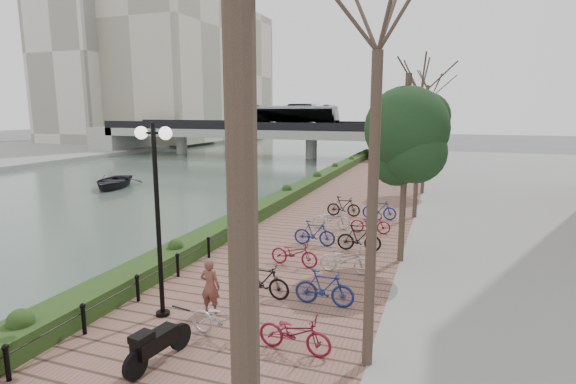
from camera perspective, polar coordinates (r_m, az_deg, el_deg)
The scene contains 13 objects.
ground at distance 12.90m, azimuth -32.16°, elevation -18.01°, with size 220.00×220.00×0.00m, color #59595B.
river_water at distance 40.43m, azimuth -17.79°, elevation 1.67°, with size 30.00×130.00×0.02m, color #4C6055.
promenade at distance 25.47m, azimuth 6.93°, elevation -2.26°, with size 8.00×75.00×0.50m, color brown.
hedge at distance 28.60m, azimuth 1.40°, elevation 0.33°, with size 1.10×56.00×0.60m, color #1C3814.
chain_fence at distance 12.82m, azimuth -21.34°, elevation -13.06°, with size 0.10×14.10×0.70m.
lamppost at distance 11.59m, azimuth -16.45°, elevation 1.49°, with size 1.02×0.32×4.99m.
motorcycle at distance 10.31m, azimuth -16.09°, elevation -17.75°, with size 0.50×1.61×1.01m, color black, non-canonical shape.
pedestrian at distance 12.18m, azimuth -9.86°, elevation -11.71°, with size 0.54×0.36×1.49m, color brown.
bicycle_parking at distance 16.29m, azimuth 5.04°, elevation -6.87°, with size 2.40×14.69×1.00m.
street_trees at distance 19.62m, azimuth 15.52°, elevation 3.84°, with size 3.20×37.12×6.80m.
bridge at distance 56.68m, azimuth -4.46°, elevation 7.91°, with size 36.00×10.77×6.50m.
boat at distance 36.16m, azimuth -21.32°, elevation 1.27°, with size 3.39×4.74×0.98m, color black.
far_buildings at distance 89.39m, azimuth -16.18°, elevation 16.63°, with size 35.00×38.00×38.00m.
Camera 1 is at (9.32, -6.78, 5.80)m, focal length 28.00 mm.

